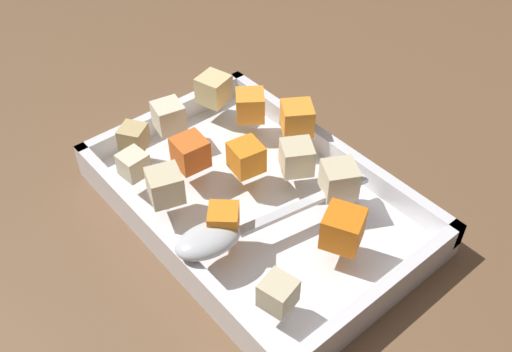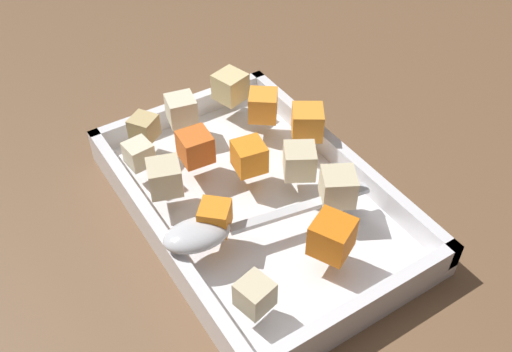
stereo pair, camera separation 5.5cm
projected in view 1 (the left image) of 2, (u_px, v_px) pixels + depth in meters
name	position (u px, v px, depth m)	size (l,w,h in m)	color
ground_plane	(240.00, 214.00, 0.60)	(4.00, 4.00, 0.00)	brown
baking_dish	(256.00, 203.00, 0.60)	(0.34, 0.23, 0.04)	silver
carrot_chunk_center	(224.00, 221.00, 0.52)	(0.03, 0.03, 0.03)	orange
carrot_chunk_mid_left	(250.00, 105.00, 0.65)	(0.03, 0.03, 0.03)	orange
carrot_chunk_far_right	(297.00, 118.00, 0.63)	(0.03, 0.03, 0.03)	orange
carrot_chunk_corner_nw	(343.00, 228.00, 0.51)	(0.03, 0.03, 0.03)	orange
carrot_chunk_back_center	(246.00, 157.00, 0.58)	(0.03, 0.03, 0.03)	orange
carrot_chunk_rim_edge	(190.00, 152.00, 0.59)	(0.03, 0.03, 0.03)	orange
potato_chunk_front_center	(133.00, 164.00, 0.58)	(0.03, 0.03, 0.03)	beige
potato_chunk_near_spoon	(339.00, 179.00, 0.56)	(0.03, 0.03, 0.03)	beige
potato_chunk_far_left	(278.00, 293.00, 0.47)	(0.03, 0.03, 0.03)	beige
potato_chunk_near_right	(214.00, 89.00, 0.67)	(0.03, 0.03, 0.03)	#E0CC89
potato_chunk_mid_right	(134.00, 137.00, 0.61)	(0.03, 0.03, 0.03)	tan
potato_chunk_heap_side	(167.00, 117.00, 0.63)	(0.03, 0.03, 0.03)	beige
potato_chunk_near_left	(297.00, 157.00, 0.58)	(0.03, 0.03, 0.03)	beige
potato_chunk_heap_top	(165.00, 186.00, 0.55)	(0.03, 0.03, 0.03)	beige
serving_spoon	(222.00, 235.00, 0.52)	(0.06, 0.21, 0.02)	silver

